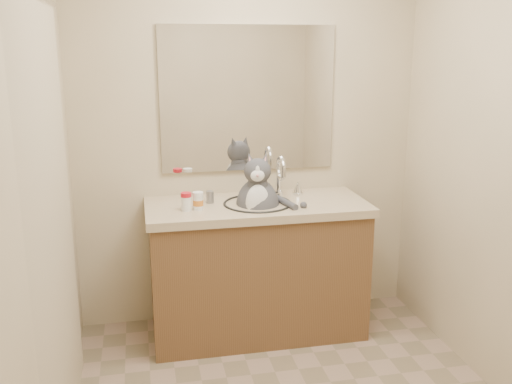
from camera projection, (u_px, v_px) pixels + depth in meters
room at (303, 184)px, 2.45m from camera, size 2.22×2.52×2.42m
vanity at (257, 266)px, 3.56m from camera, size 1.34×0.59×1.12m
mirror at (248, 99)px, 3.56m from camera, size 1.10×0.02×0.90m
shower_curtain at (54, 230)px, 2.38m from camera, size 0.02×1.30×1.93m
cat at (258, 203)px, 3.42m from camera, size 0.36×0.36×0.52m
pill_bottle_redcap at (186, 202)px, 3.28m from camera, size 0.06×0.06×0.11m
pill_bottle_orange at (198, 201)px, 3.30m from camera, size 0.07×0.07×0.11m
grey_canister at (210, 197)px, 3.45m from camera, size 0.05×0.05×0.07m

